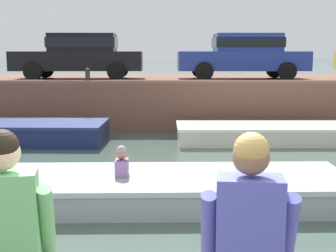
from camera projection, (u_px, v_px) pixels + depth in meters
ground_plane at (157, 180)px, 8.80m from camera, size 400.00×400.00×0.00m
far_quay_wall at (162, 98)px, 17.05m from camera, size 60.00×6.00×1.48m
far_wall_coping at (161, 81)px, 14.09m from camera, size 60.00×0.24×0.08m
boat_moored_central_cream at (278, 133)px, 12.52m from camera, size 5.94×1.73×0.48m
motorboat_passing at (158, 189)px, 7.43m from camera, size 6.78×1.95×0.93m
car_left_inner_black at (80, 54)px, 16.00m from camera, size 4.42×2.05×1.54m
car_centre_blue at (243, 54)px, 16.01m from camera, size 4.40×1.97×1.54m
mooring_bollard_mid at (87, 75)px, 14.18m from camera, size 0.15×0.15×0.45m
person_seated_left at (7, 229)px, 2.70m from camera, size 0.57×0.58×0.97m
person_seated_right at (248, 236)px, 2.60m from camera, size 0.56×0.56×0.97m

